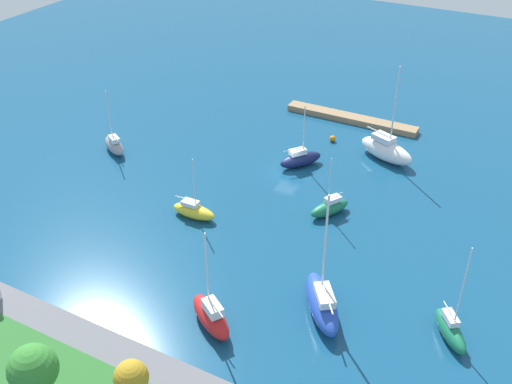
# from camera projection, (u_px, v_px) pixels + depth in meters

# --- Properties ---
(water) EXTENTS (160.00, 160.00, 0.00)m
(water) POSITION_uv_depth(u_px,v_px,m) (287.00, 171.00, 75.02)
(water) COLOR navy
(water) RESTS_ON ground
(pier_dock) EXTENTS (19.24, 2.09, 0.83)m
(pier_dock) POSITION_uv_depth(u_px,v_px,m) (351.00, 118.00, 86.66)
(pier_dock) COLOR #997A56
(pier_dock) RESTS_ON ground
(breakwater) EXTENTS (73.21, 3.13, 1.05)m
(breakwater) POSITION_uv_depth(u_px,v_px,m) (109.00, 351.00, 49.55)
(breakwater) COLOR slate
(breakwater) RESTS_ON ground
(park_tree_center) EXTENTS (3.57, 3.57, 5.73)m
(park_tree_center) POSITION_uv_depth(u_px,v_px,m) (33.00, 369.00, 42.11)
(park_tree_center) COLOR brown
(park_tree_center) RESTS_ON shoreline_park
(park_tree_east) EXTENTS (2.49, 2.49, 4.94)m
(park_tree_east) POSITION_uv_depth(u_px,v_px,m) (131.00, 378.00, 41.83)
(park_tree_east) COLOR brown
(park_tree_east) RESTS_ON shoreline_park
(sailboat_green_inner_mooring) EXTENTS (4.32, 5.04, 9.89)m
(sailboat_green_inner_mooring) POSITION_uv_depth(u_px,v_px,m) (450.00, 330.00, 51.01)
(sailboat_green_inner_mooring) COLOR #19724C
(sailboat_green_inner_mooring) RESTS_ON water
(sailboat_yellow_lone_north) EXTENTS (5.16, 1.95, 7.38)m
(sailboat_yellow_lone_north) POSITION_uv_depth(u_px,v_px,m) (194.00, 211.00, 66.19)
(sailboat_yellow_lone_north) COLOR yellow
(sailboat_yellow_lone_north) RESTS_ON water
(sailboat_red_lone_south) EXTENTS (6.04, 4.86, 9.82)m
(sailboat_red_lone_south) POSITION_uv_depth(u_px,v_px,m) (211.00, 316.00, 52.08)
(sailboat_red_lone_south) COLOR red
(sailboat_red_lone_south) RESTS_ON water
(sailboat_blue_west_end) EXTENTS (6.54, 7.81, 12.31)m
(sailboat_blue_west_end) POSITION_uv_depth(u_px,v_px,m) (322.00, 302.00, 53.33)
(sailboat_blue_west_end) COLOR #2347B2
(sailboat_blue_west_end) RESTS_ON water
(sailboat_white_outer_mooring) EXTENTS (8.29, 5.48, 12.63)m
(sailboat_white_outer_mooring) POSITION_uv_depth(u_px,v_px,m) (386.00, 150.00, 76.80)
(sailboat_white_outer_mooring) COLOR white
(sailboat_white_outer_mooring) RESTS_ON water
(sailboat_gray_near_pier) EXTENTS (5.17, 3.95, 8.48)m
(sailboat_gray_near_pier) POSITION_uv_depth(u_px,v_px,m) (114.00, 145.00, 78.65)
(sailboat_gray_near_pier) COLOR gray
(sailboat_gray_near_pier) RESTS_ON water
(sailboat_navy_far_north) EXTENTS (4.79, 5.68, 8.17)m
(sailboat_navy_far_north) POSITION_uv_depth(u_px,v_px,m) (300.00, 159.00, 75.53)
(sailboat_navy_far_north) COLOR #141E4C
(sailboat_navy_far_north) RESTS_ON water
(sailboat_green_mid_basin) EXTENTS (3.96, 5.15, 7.17)m
(sailboat_green_mid_basin) POSITION_uv_depth(u_px,v_px,m) (330.00, 207.00, 66.67)
(sailboat_green_mid_basin) COLOR #19724C
(sailboat_green_mid_basin) RESTS_ON water
(mooring_buoy_orange) EXTENTS (0.82, 0.82, 0.82)m
(mooring_buoy_orange) POSITION_uv_depth(u_px,v_px,m) (333.00, 139.00, 81.41)
(mooring_buoy_orange) COLOR orange
(mooring_buoy_orange) RESTS_ON water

